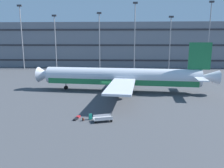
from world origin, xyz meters
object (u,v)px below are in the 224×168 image
(suitcase_upright, at_px, (90,117))
(airliner, at_px, (123,77))
(backpack_black, at_px, (96,118))
(backpack_large, at_px, (97,117))
(baggage_cart, at_px, (103,118))
(suitcase_navy, at_px, (78,117))
(backpack_scuffed, at_px, (83,119))
(suitcase_teal, at_px, (76,119))

(suitcase_upright, bearing_deg, airliner, 75.22)
(backpack_black, bearing_deg, backpack_large, 87.15)
(baggage_cart, bearing_deg, backpack_large, 126.82)
(suitcase_upright, bearing_deg, backpack_black, -0.30)
(suitcase_navy, distance_m, baggage_cart, 3.91)
(backpack_scuffed, bearing_deg, suitcase_upright, 28.63)
(suitcase_navy, height_order, backpack_large, backpack_large)
(suitcase_navy, bearing_deg, backpack_scuffed, -52.67)
(suitcase_navy, height_order, suitcase_teal, suitcase_navy)
(suitcase_upright, xyz_separation_m, backpack_large, (0.88, 0.59, -0.22))
(suitcase_navy, xyz_separation_m, backpack_scuffed, (0.95, -1.24, 0.10))
(backpack_black, distance_m, baggage_cart, 1.15)
(suitcase_navy, xyz_separation_m, baggage_cart, (3.65, -1.36, 0.31))
(suitcase_teal, height_order, backpack_scuffed, backpack_scuffed)
(suitcase_navy, xyz_separation_m, backpack_black, (2.72, -0.75, 0.08))
(suitcase_upright, height_order, backpack_black, suitcase_upright)
(backpack_scuffed, xyz_separation_m, baggage_cart, (2.71, -0.12, 0.20))
(backpack_black, xyz_separation_m, baggage_cart, (0.94, -0.62, 0.23))
(airliner, distance_m, suitcase_navy, 18.28)
(suitcase_navy, relative_size, backpack_scuffed, 1.49)
(backpack_large, bearing_deg, backpack_scuffed, -148.66)
(airliner, distance_m, backpack_large, 17.62)
(suitcase_teal, height_order, baggage_cart, baggage_cart)
(backpack_large, height_order, baggage_cart, baggage_cart)
(suitcase_upright, distance_m, backpack_black, 0.89)
(airliner, relative_size, backpack_black, 85.40)
(airliner, relative_size, backpack_scuffed, 77.32)
(backpack_scuffed, bearing_deg, suitcase_navy, 127.33)
(suitcase_upright, bearing_deg, backpack_scuffed, -151.37)
(airliner, bearing_deg, backpack_black, -102.15)
(airliner, height_order, backpack_scuffed, airliner)
(suitcase_navy, bearing_deg, suitcase_upright, -21.75)
(backpack_scuffed, bearing_deg, airliner, 72.92)
(suitcase_upright, bearing_deg, baggage_cart, -19.11)
(suitcase_navy, distance_m, backpack_black, 2.82)
(airliner, relative_size, backpack_large, 77.71)
(baggage_cart, bearing_deg, suitcase_teal, 173.84)
(suitcase_upright, bearing_deg, suitcase_navy, 158.25)
(baggage_cart, bearing_deg, backpack_black, 146.75)
(suitcase_teal, distance_m, backpack_large, 3.03)
(baggage_cart, bearing_deg, airliner, 81.12)
(suitcase_upright, relative_size, backpack_large, 1.92)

